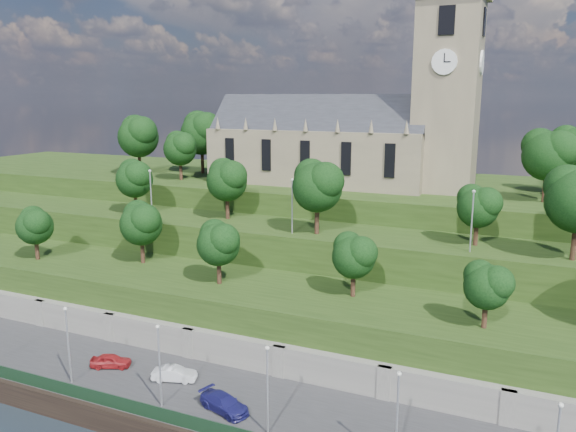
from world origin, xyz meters
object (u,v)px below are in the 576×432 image
at_px(car_left, 111,361).
at_px(car_right, 224,403).
at_px(church, 351,133).
at_px(car_middle, 174,374).

distance_m(car_left, car_right, 14.17).
bearing_deg(car_left, car_right, -122.97).
relative_size(church, car_left, 10.03).
distance_m(church, car_right, 46.52).
relative_size(church, car_right, 8.08).
bearing_deg(car_middle, church, -24.58).
height_order(church, car_middle, church).
xyz_separation_m(church, car_right, (2.47, -42.01, -19.83)).
bearing_deg(church, car_right, -86.64).
bearing_deg(car_right, car_left, 98.27).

